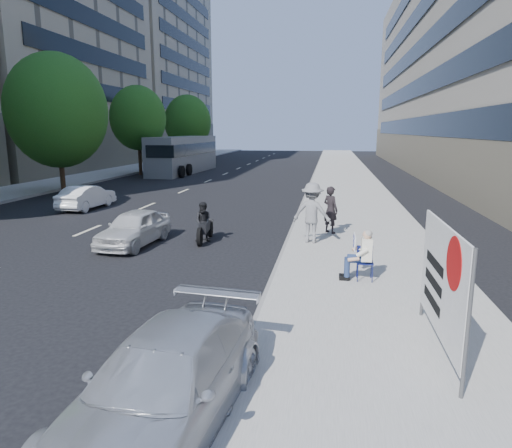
% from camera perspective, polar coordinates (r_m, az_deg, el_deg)
% --- Properties ---
extents(ground, '(160.00, 160.00, 0.00)m').
position_cam_1_polar(ground, '(9.54, -9.28, -12.53)').
color(ground, black).
rests_on(ground, ground).
extents(near_sidewalk, '(5.00, 120.00, 0.15)m').
position_cam_1_polar(near_sidewalk, '(28.50, 11.48, 3.76)').
color(near_sidewalk, gray).
rests_on(near_sidewalk, ground).
extents(far_sidewalk, '(4.50, 120.00, 0.15)m').
position_cam_1_polar(far_sidewalk, '(34.58, -25.45, 4.22)').
color(far_sidewalk, gray).
rests_on(far_sidewalk, ground).
extents(far_bldg_north, '(22.00, 28.00, 28.00)m').
position_cam_1_polar(far_bldg_north, '(78.19, -16.58, 18.65)').
color(far_bldg_north, tan).
rests_on(far_bldg_north, ground).
extents(tree_far_c, '(6.00, 6.00, 8.47)m').
position_cam_1_polar(tree_far_c, '(31.04, -23.63, 12.82)').
color(tree_far_c, '#382616').
rests_on(tree_far_c, ground).
extents(tree_far_d, '(4.80, 4.80, 7.65)m').
position_cam_1_polar(tree_far_d, '(41.67, -14.53, 12.69)').
color(tree_far_d, '#382616').
rests_on(tree_far_d, ground).
extents(tree_far_e, '(5.40, 5.40, 7.89)m').
position_cam_1_polar(tree_far_e, '(54.80, -8.55, 12.48)').
color(tree_far_e, '#382616').
rests_on(tree_far_e, ground).
extents(seated_protester, '(0.83, 1.11, 1.31)m').
position_cam_1_polar(seated_protester, '(11.80, 12.97, -3.42)').
color(seated_protester, navy).
rests_on(seated_protester, near_sidewalk).
extents(jogger, '(1.44, 1.01, 2.03)m').
position_cam_1_polar(jogger, '(15.40, 7.02, 1.40)').
color(jogger, gray).
rests_on(jogger, near_sidewalk).
extents(pedestrian_woman, '(0.75, 0.73, 1.73)m').
position_cam_1_polar(pedestrian_woman, '(16.93, 9.30, 1.77)').
color(pedestrian_woman, black).
rests_on(pedestrian_woman, near_sidewalk).
extents(protest_banner, '(0.08, 3.06, 2.20)m').
position_cam_1_polar(protest_banner, '(8.35, 22.24, -6.54)').
color(protest_banner, '#4C4C4C').
rests_on(protest_banner, near_sidewalk).
extents(parked_sedan, '(2.23, 4.51, 1.26)m').
position_cam_1_polar(parked_sedan, '(6.44, -11.41, -18.95)').
color(parked_sedan, silver).
rests_on(parked_sedan, ground).
extents(white_sedan_near, '(1.71, 3.64, 1.20)m').
position_cam_1_polar(white_sedan_near, '(16.16, -15.00, -0.45)').
color(white_sedan_near, silver).
rests_on(white_sedan_near, ground).
extents(white_sedan_mid, '(1.43, 3.66, 1.19)m').
position_cam_1_polar(white_sedan_mid, '(24.39, -20.41, 3.19)').
color(white_sedan_mid, white).
rests_on(white_sedan_mid, ground).
extents(motorcycle, '(0.75, 2.05, 1.42)m').
position_cam_1_polar(motorcycle, '(16.15, -6.46, -0.01)').
color(motorcycle, black).
rests_on(motorcycle, ground).
extents(bus, '(3.12, 12.16, 3.30)m').
position_cam_1_polar(bus, '(43.05, -9.01, 8.54)').
color(bus, slate).
rests_on(bus, ground).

